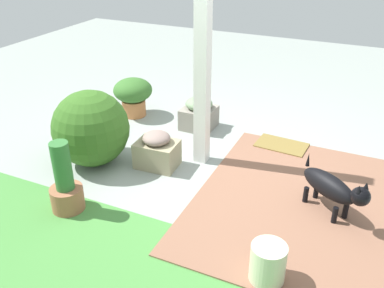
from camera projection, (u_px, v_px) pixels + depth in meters
The scene contains 11 objects.
ground_plane at pixel (222, 172), 4.47m from camera, with size 12.00×12.00×0.00m, color gray.
brick_path at pixel (295, 202), 3.98m from camera, with size 1.80×2.40×0.02m, color #855B45.
porch_pillar at pixel (203, 58), 4.15m from camera, with size 0.14×0.14×2.34m, color white.
stone_planter_nearest at pixel (199, 114), 5.35m from camera, with size 0.41×0.41×0.41m.
stone_planter_mid at pixel (157, 151), 4.50m from camera, with size 0.46×0.36×0.40m.
round_shrub at pixel (91, 128), 4.47m from camera, with size 0.82×0.82×0.82m, color #33611F.
terracotta_pot_broad at pixel (133, 94), 5.63m from camera, with size 0.52×0.52×0.52m.
terracotta_pot_tall at pixel (66, 186), 3.79m from camera, with size 0.30×0.30×0.69m.
dog at pixel (333, 188), 3.70m from camera, with size 0.65×0.52×0.49m.
ceramic_urn at pixel (268, 264), 3.05m from camera, with size 0.27×0.27×0.32m, color beige.
doormat at pixel (281, 146), 4.96m from camera, with size 0.58×0.36×0.03m, color olive.
Camera 1 is at (-1.30, 3.59, 2.37)m, focal length 39.28 mm.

